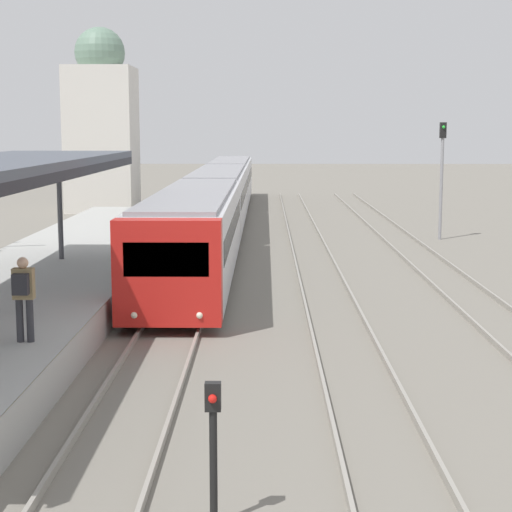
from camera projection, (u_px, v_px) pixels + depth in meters
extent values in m
cube|color=black|center=(61.00, 176.00, 18.91)|extent=(0.08, 19.89, 0.24)
cylinder|color=#47474C|center=(60.00, 209.00, 27.01)|extent=(0.16, 0.16, 3.18)
cylinder|color=#2D2D33|center=(20.00, 320.00, 16.55)|extent=(0.14, 0.14, 0.85)
cylinder|color=#2D2D33|center=(30.00, 320.00, 16.55)|extent=(0.14, 0.14, 0.85)
cube|color=olive|center=(23.00, 284.00, 16.44)|extent=(0.40, 0.22, 0.60)
sphere|color=tan|center=(23.00, 263.00, 16.38)|extent=(0.22, 0.22, 0.22)
cube|color=#232328|center=(20.00, 284.00, 16.24)|extent=(0.30, 0.18, 0.40)
cube|color=red|center=(168.00, 272.00, 20.51)|extent=(2.60, 0.70, 2.56)
cube|color=black|center=(166.00, 260.00, 20.13)|extent=(2.03, 0.04, 0.82)
sphere|color=#EFEACC|center=(134.00, 315.00, 20.33)|extent=(0.16, 0.16, 0.16)
sphere|color=#EFEACC|center=(200.00, 315.00, 20.31)|extent=(0.16, 0.16, 0.16)
cube|color=silver|center=(194.00, 234.00, 28.13)|extent=(2.60, 14.70, 2.56)
cube|color=gray|center=(194.00, 193.00, 27.93)|extent=(2.29, 14.40, 0.12)
cube|color=black|center=(194.00, 225.00, 28.09)|extent=(2.62, 13.52, 0.67)
cylinder|color=black|center=(140.00, 298.00, 23.59)|extent=(0.12, 0.70, 0.70)
cylinder|color=black|center=(220.00, 298.00, 23.57)|extent=(0.12, 0.70, 0.70)
cylinder|color=black|center=(176.00, 250.00, 33.04)|extent=(0.12, 0.70, 0.70)
cylinder|color=black|center=(233.00, 250.00, 33.02)|extent=(0.12, 0.70, 0.70)
cube|color=silver|center=(219.00, 198.00, 43.01)|extent=(2.60, 14.70, 2.56)
cube|color=gray|center=(219.00, 171.00, 42.81)|extent=(2.29, 14.40, 0.12)
cube|color=black|center=(219.00, 192.00, 42.97)|extent=(2.62, 13.52, 0.67)
cylinder|color=black|center=(189.00, 233.00, 38.47)|extent=(0.12, 0.70, 0.70)
cylinder|color=black|center=(238.00, 233.00, 38.45)|extent=(0.12, 0.70, 0.70)
cylinder|color=black|center=(204.00, 212.00, 47.92)|extent=(0.12, 0.70, 0.70)
cylinder|color=black|center=(243.00, 212.00, 47.90)|extent=(0.12, 0.70, 0.70)
cube|color=silver|center=(231.00, 180.00, 57.89)|extent=(2.60, 14.70, 2.56)
cube|color=gray|center=(231.00, 160.00, 57.70)|extent=(2.29, 14.40, 0.12)
cube|color=black|center=(231.00, 176.00, 57.85)|extent=(2.62, 13.52, 0.67)
cylinder|color=black|center=(210.00, 204.00, 53.36)|extent=(0.12, 0.70, 0.70)
cylinder|color=black|center=(245.00, 204.00, 53.33)|extent=(0.12, 0.70, 0.70)
cylinder|color=black|center=(218.00, 193.00, 62.80)|extent=(0.12, 0.70, 0.70)
cylinder|color=black|center=(248.00, 193.00, 62.78)|extent=(0.12, 0.70, 0.70)
cylinder|color=black|center=(213.00, 468.00, 10.67)|extent=(0.10, 0.10, 1.50)
cube|color=black|center=(213.00, 397.00, 10.54)|extent=(0.20, 0.14, 0.36)
sphere|color=red|center=(212.00, 399.00, 10.45)|extent=(0.11, 0.11, 0.11)
cylinder|color=gray|center=(441.00, 181.00, 38.46)|extent=(0.14, 0.14, 5.27)
cube|color=black|center=(443.00, 130.00, 38.12)|extent=(0.28, 0.20, 0.70)
sphere|color=green|center=(444.00, 127.00, 37.98)|extent=(0.14, 0.14, 0.14)
cube|color=silver|center=(102.00, 140.00, 51.77)|extent=(4.00, 4.00, 8.68)
sphere|color=slate|center=(100.00, 53.00, 51.01)|extent=(3.00, 3.00, 3.00)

